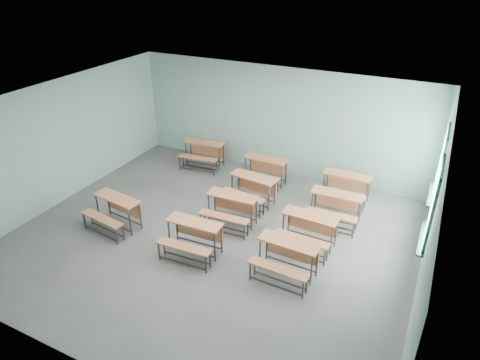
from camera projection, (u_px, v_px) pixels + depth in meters
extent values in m
cube|color=slate|center=(213.00, 238.00, 10.10)|extent=(9.00, 8.00, 0.02)
cube|color=silver|center=(208.00, 107.00, 8.60)|extent=(9.00, 8.00, 0.02)
cube|color=#97BCB1|center=(279.00, 121.00, 12.53)|extent=(9.00, 0.02, 3.20)
cube|color=#97BCB1|center=(73.00, 292.00, 6.17)|extent=(9.00, 0.02, 3.20)
cube|color=#97BCB1|center=(60.00, 142.00, 11.12)|extent=(0.02, 8.00, 3.20)
cube|color=#97BCB1|center=(431.00, 230.00, 7.58)|extent=(0.02, 8.00, 3.20)
cube|color=#1A4945|center=(434.00, 192.00, 10.13)|extent=(0.06, 1.20, 0.06)
cube|color=#1A4945|center=(449.00, 132.00, 9.41)|extent=(0.06, 1.20, 0.06)
cube|color=#1A4945|center=(439.00, 173.00, 9.31)|extent=(0.06, 0.06, 1.60)
cube|color=#1A4945|center=(443.00, 154.00, 10.22)|extent=(0.06, 0.06, 1.60)
cube|color=#1A4945|center=(441.00, 163.00, 9.77)|extent=(0.04, 0.04, 1.48)
cube|color=#1A4945|center=(441.00, 163.00, 9.77)|extent=(0.04, 1.08, 0.04)
cube|color=#1A4945|center=(432.00, 194.00, 10.17)|extent=(0.14, 1.28, 0.04)
cube|color=white|center=(442.00, 163.00, 9.76)|extent=(0.01, 1.08, 1.48)
cube|color=#1A4945|center=(426.00, 237.00, 8.54)|extent=(0.06, 1.20, 0.06)
cube|color=#1A4945|center=(443.00, 167.00, 7.82)|extent=(0.06, 1.20, 0.06)
cube|color=#1A4945|center=(431.00, 218.00, 7.73)|extent=(0.06, 0.06, 1.60)
cube|color=#1A4945|center=(436.00, 190.00, 8.63)|extent=(0.06, 0.06, 1.60)
cube|color=#1A4945|center=(434.00, 203.00, 8.18)|extent=(0.04, 0.04, 1.48)
cube|color=#1A4945|center=(434.00, 203.00, 8.18)|extent=(0.04, 1.08, 0.04)
cube|color=#1A4945|center=(423.00, 238.00, 8.59)|extent=(0.14, 1.28, 0.04)
cube|color=white|center=(435.00, 204.00, 8.17)|extent=(0.01, 1.08, 1.48)
cube|color=#BF6D45|center=(117.00, 198.00, 10.23)|extent=(1.29, 0.58, 0.04)
cube|color=#BF6D45|center=(124.00, 206.00, 10.52)|extent=(1.17, 0.18, 0.43)
cylinder|color=#383A3D|center=(98.00, 208.00, 10.57)|extent=(0.04, 0.04, 0.74)
cylinder|color=#383A3D|center=(130.00, 222.00, 10.00)|extent=(0.04, 0.04, 0.74)
cylinder|color=#383A3D|center=(109.00, 202.00, 10.82)|extent=(0.04, 0.04, 0.74)
cylinder|color=#383A3D|center=(140.00, 216.00, 10.25)|extent=(0.04, 0.04, 0.74)
cube|color=#383A3D|center=(115.00, 224.00, 10.41)|extent=(1.14, 0.19, 0.03)
cube|color=#383A3D|center=(125.00, 218.00, 10.66)|extent=(1.14, 0.19, 0.03)
cube|color=#BF6D45|center=(102.00, 218.00, 10.01)|extent=(1.27, 0.43, 0.04)
cylinder|color=#383A3D|center=(85.00, 221.00, 10.33)|extent=(0.04, 0.04, 0.43)
cylinder|color=#383A3D|center=(117.00, 237.00, 9.76)|extent=(0.04, 0.04, 0.43)
cylinder|color=#383A3D|center=(91.00, 217.00, 10.48)|extent=(0.04, 0.04, 0.43)
cylinder|color=#383A3D|center=(123.00, 233.00, 9.91)|extent=(0.04, 0.04, 0.43)
cube|color=#383A3D|center=(101.00, 233.00, 10.11)|extent=(1.14, 0.19, 0.03)
cube|color=#383A3D|center=(108.00, 229.00, 10.25)|extent=(1.14, 0.19, 0.03)
cube|color=#BF6D45|center=(194.00, 222.00, 9.30)|extent=(1.26, 0.48, 0.04)
cube|color=#BF6D45|center=(199.00, 230.00, 9.61)|extent=(1.18, 0.08, 0.43)
cylinder|color=#383A3D|center=(169.00, 235.00, 9.55)|extent=(0.04, 0.04, 0.74)
cylinder|color=#383A3D|center=(215.00, 247.00, 9.15)|extent=(0.04, 0.04, 0.74)
cylinder|color=#383A3D|center=(177.00, 227.00, 9.82)|extent=(0.04, 0.04, 0.74)
cylinder|color=#383A3D|center=(222.00, 239.00, 9.42)|extent=(0.04, 0.04, 0.74)
cube|color=#383A3D|center=(192.00, 251.00, 9.47)|extent=(1.14, 0.09, 0.03)
cube|color=#383A3D|center=(199.00, 243.00, 9.74)|extent=(1.14, 0.09, 0.03)
cube|color=#BF6D45|center=(184.00, 247.00, 9.04)|extent=(1.26, 0.32, 0.04)
cylinder|color=#383A3D|center=(159.00, 251.00, 9.27)|extent=(0.04, 0.04, 0.43)
cylinder|color=#383A3D|center=(206.00, 265.00, 8.87)|extent=(0.04, 0.04, 0.43)
cylinder|color=#383A3D|center=(164.00, 246.00, 9.43)|extent=(0.04, 0.04, 0.43)
cylinder|color=#383A3D|center=(210.00, 259.00, 9.03)|extent=(0.04, 0.04, 0.43)
cube|color=#383A3D|center=(182.00, 263.00, 9.13)|extent=(1.14, 0.09, 0.03)
cube|color=#383A3D|center=(187.00, 258.00, 9.29)|extent=(1.14, 0.09, 0.03)
cube|color=#BF6D45|center=(289.00, 243.00, 8.65)|extent=(1.26, 0.47, 0.04)
cube|color=#BF6D45|center=(292.00, 250.00, 8.94)|extent=(1.18, 0.07, 0.43)
cylinder|color=#383A3D|center=(260.00, 254.00, 8.95)|extent=(0.04, 0.04, 0.74)
cylinder|color=#383A3D|center=(311.00, 271.00, 8.46)|extent=(0.04, 0.04, 0.74)
cylinder|color=#383A3D|center=(267.00, 246.00, 9.20)|extent=(0.04, 0.04, 0.74)
cylinder|color=#383A3D|center=(317.00, 262.00, 8.71)|extent=(0.04, 0.04, 0.74)
cube|color=#383A3D|center=(284.00, 273.00, 8.82)|extent=(1.14, 0.08, 0.03)
cube|color=#383A3D|center=(291.00, 264.00, 9.08)|extent=(1.14, 0.08, 0.03)
cube|color=#BF6D45|center=(278.00, 269.00, 8.41)|extent=(1.26, 0.32, 0.04)
cylinder|color=#383A3D|center=(250.00, 272.00, 8.68)|extent=(0.04, 0.04, 0.43)
cylinder|color=#383A3D|center=(303.00, 290.00, 8.19)|extent=(0.04, 0.04, 0.43)
cylinder|color=#383A3D|center=(255.00, 266.00, 8.84)|extent=(0.04, 0.04, 0.43)
cylinder|color=#383A3D|center=(307.00, 284.00, 8.35)|extent=(0.04, 0.04, 0.43)
cube|color=#383A3D|center=(275.00, 286.00, 8.50)|extent=(1.14, 0.08, 0.03)
cube|color=#383A3D|center=(280.00, 280.00, 8.65)|extent=(1.14, 0.08, 0.03)
cube|color=#BF6D45|center=(232.00, 196.00, 10.34)|extent=(1.27, 0.48, 0.04)
cube|color=#BF6D45|center=(236.00, 203.00, 10.64)|extent=(1.18, 0.08, 0.43)
cylinder|color=#383A3D|center=(209.00, 208.00, 10.58)|extent=(0.04, 0.04, 0.74)
cylinder|color=#383A3D|center=(251.00, 218.00, 10.18)|extent=(0.04, 0.04, 0.74)
cylinder|color=#383A3D|center=(215.00, 201.00, 10.85)|extent=(0.04, 0.04, 0.74)
cylinder|color=#383A3D|center=(257.00, 211.00, 10.45)|extent=(0.04, 0.04, 0.74)
cube|color=#383A3D|center=(230.00, 222.00, 10.51)|extent=(1.14, 0.09, 0.03)
cube|color=#383A3D|center=(235.00, 215.00, 10.78)|extent=(1.14, 0.09, 0.03)
cube|color=#BF6D45|center=(224.00, 217.00, 10.08)|extent=(1.26, 0.32, 0.04)
cylinder|color=#383A3D|center=(201.00, 222.00, 10.30)|extent=(0.04, 0.04, 0.43)
cylinder|color=#383A3D|center=(244.00, 233.00, 9.90)|extent=(0.04, 0.04, 0.43)
cylinder|color=#383A3D|center=(205.00, 218.00, 10.46)|extent=(0.04, 0.04, 0.43)
cylinder|color=#383A3D|center=(248.00, 228.00, 10.06)|extent=(0.04, 0.04, 0.43)
cube|color=#383A3D|center=(222.00, 232.00, 10.17)|extent=(1.14, 0.09, 0.03)
cube|color=#383A3D|center=(226.00, 227.00, 10.33)|extent=(1.14, 0.09, 0.03)
cube|color=#BF6D45|center=(310.00, 216.00, 9.53)|extent=(1.26, 0.46, 0.04)
cube|color=#BF6D45|center=(312.00, 224.00, 9.83)|extent=(1.18, 0.06, 0.43)
cylinder|color=#383A3D|center=(283.00, 227.00, 9.82)|extent=(0.04, 0.04, 0.74)
cylinder|color=#383A3D|center=(331.00, 241.00, 9.34)|extent=(0.04, 0.04, 0.74)
cylinder|color=#383A3D|center=(289.00, 220.00, 10.08)|extent=(0.04, 0.04, 0.74)
cylinder|color=#383A3D|center=(336.00, 234.00, 9.60)|extent=(0.04, 0.04, 0.74)
cube|color=#383A3D|center=(306.00, 244.00, 9.71)|extent=(1.14, 0.07, 0.03)
cube|color=#383A3D|center=(311.00, 236.00, 9.96)|extent=(1.14, 0.07, 0.03)
cube|color=#BF6D45|center=(302.00, 239.00, 9.29)|extent=(1.25, 0.30, 0.04)
cylinder|color=#383A3D|center=(275.00, 243.00, 9.56)|extent=(0.04, 0.04, 0.43)
cylinder|color=#383A3D|center=(324.00, 258.00, 9.08)|extent=(0.04, 0.04, 0.43)
cylinder|color=#383A3D|center=(279.00, 238.00, 9.71)|extent=(0.04, 0.04, 0.43)
cylinder|color=#383A3D|center=(327.00, 253.00, 9.23)|extent=(0.04, 0.04, 0.43)
cube|color=#383A3D|center=(299.00, 255.00, 9.38)|extent=(1.14, 0.07, 0.03)
cube|color=#383A3D|center=(302.00, 250.00, 9.53)|extent=(1.14, 0.07, 0.03)
cube|color=#BF6D45|center=(253.00, 177.00, 11.20)|extent=(1.29, 0.58, 0.04)
cube|color=#BF6D45|center=(257.00, 185.00, 11.48)|extent=(1.18, 0.18, 0.43)
cylinder|color=#383A3D|center=(232.00, 187.00, 11.54)|extent=(0.04, 0.04, 0.74)
cylinder|color=#383A3D|center=(269.00, 199.00, 10.97)|extent=(0.04, 0.04, 0.74)
cylinder|color=#383A3D|center=(239.00, 182.00, 11.78)|extent=(0.04, 0.04, 0.74)
cylinder|color=#383A3D|center=(275.00, 194.00, 11.22)|extent=(0.04, 0.04, 0.74)
cube|color=#383A3D|center=(250.00, 201.00, 11.38)|extent=(1.14, 0.18, 0.03)
cube|color=#383A3D|center=(256.00, 196.00, 11.62)|extent=(1.14, 0.18, 0.03)
cube|color=#BF6D45|center=(243.00, 195.00, 10.97)|extent=(1.27, 0.42, 0.04)
cylinder|color=#383A3D|center=(223.00, 198.00, 11.29)|extent=(0.04, 0.04, 0.43)
cylinder|color=#383A3D|center=(260.00, 211.00, 10.73)|extent=(0.04, 0.04, 0.43)
cylinder|color=#383A3D|center=(227.00, 195.00, 11.44)|extent=(0.04, 0.04, 0.43)
cylinder|color=#383A3D|center=(264.00, 208.00, 10.87)|extent=(0.04, 0.04, 0.43)
cube|color=#383A3D|center=(241.00, 209.00, 11.07)|extent=(1.14, 0.18, 0.03)
cube|color=#383A3D|center=(245.00, 206.00, 11.22)|extent=(1.14, 0.18, 0.03)
cube|color=#BF6D45|center=(337.00, 194.00, 10.41)|extent=(1.26, 0.45, 0.04)
cube|color=#BF6D45|center=(338.00, 201.00, 10.71)|extent=(1.18, 0.05, 0.43)
cylinder|color=#383A3D|center=(312.00, 206.00, 10.67)|extent=(0.04, 0.04, 0.74)
cylinder|color=#383A3D|center=(358.00, 216.00, 10.25)|extent=(0.04, 0.04, 0.74)
cylinder|color=#383A3D|center=(315.00, 200.00, 10.94)|extent=(0.04, 0.04, 0.74)
cylinder|color=#383A3D|center=(360.00, 209.00, 10.51)|extent=(0.04, 0.04, 0.74)
cube|color=#383A3D|center=(333.00, 220.00, 10.58)|extent=(1.14, 0.06, 0.03)
cube|color=#383A3D|center=(336.00, 213.00, 10.85)|extent=(1.14, 0.06, 0.03)
cube|color=#BF6D45|center=(331.00, 215.00, 10.15)|extent=(1.25, 0.29, 0.04)
cylinder|color=#383A3D|center=(306.00, 219.00, 10.40)|extent=(0.04, 0.04, 0.43)
cylinder|color=#383A3D|center=(353.00, 231.00, 9.97)|extent=(0.04, 0.04, 0.43)
cylinder|color=#383A3D|center=(308.00, 215.00, 10.56)|extent=(0.04, 0.04, 0.43)
cylinder|color=#383A3D|center=(355.00, 226.00, 10.13)|extent=(0.04, 0.04, 0.43)
cube|color=#383A3D|center=(328.00, 230.00, 10.25)|extent=(1.14, 0.06, 0.03)
cube|color=#383A3D|center=(331.00, 225.00, 10.40)|extent=(1.14, 0.06, 0.03)
cube|color=#BF6D45|center=(204.00, 142.00, 13.26)|extent=(1.28, 0.54, 0.04)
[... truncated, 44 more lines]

